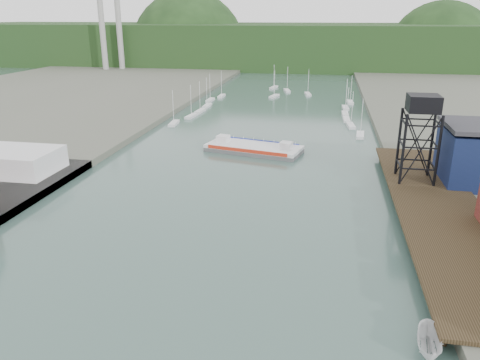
% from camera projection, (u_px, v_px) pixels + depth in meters
% --- Properties ---
extents(east_pier, '(14.00, 70.00, 2.45)m').
position_uv_depth(east_pier, '(439.00, 208.00, 76.43)').
color(east_pier, black).
rests_on(east_pier, ground).
extents(white_shed, '(18.00, 12.00, 4.50)m').
position_uv_depth(white_shed, '(12.00, 161.00, 94.26)').
color(white_shed, silver).
rests_on(white_shed, west_quay).
extents(lift_tower, '(6.50, 6.50, 16.00)m').
position_uv_depth(lift_tower, '(423.00, 109.00, 84.23)').
color(lift_tower, black).
rests_on(lift_tower, east_pier).
extents(marina_sailboats, '(57.71, 92.65, 0.90)m').
position_uv_depth(marina_sailboats, '(276.00, 106.00, 169.90)').
color(marina_sailboats, silver).
rests_on(marina_sailboats, ground).
extents(smokestacks, '(11.20, 8.20, 60.00)m').
position_uv_depth(smokestacks, '(110.00, 18.00, 265.33)').
color(smokestacks, '#9A9A95').
rests_on(smokestacks, ground).
extents(distant_hills, '(500.00, 120.00, 80.00)m').
position_uv_depth(distant_hills, '(297.00, 48.00, 318.26)').
color(distant_hills, black).
rests_on(distant_hills, ground).
extents(chain_ferry, '(24.42, 14.12, 3.30)m').
position_uv_depth(chain_ferry, '(254.00, 148.00, 114.06)').
color(chain_ferry, '#545457').
rests_on(chain_ferry, ground).
extents(motorboat, '(3.08, 6.32, 2.34)m').
position_uv_depth(motorboat, '(429.00, 344.00, 45.83)').
color(motorboat, silver).
rests_on(motorboat, ground).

